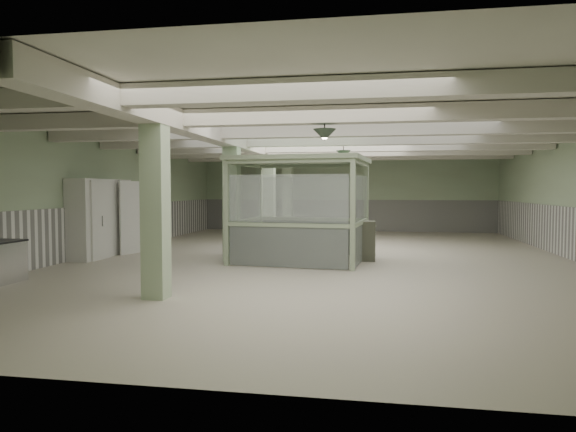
# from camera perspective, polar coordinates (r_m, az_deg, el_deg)

# --- Properties ---
(floor) EXTENTS (20.00, 20.00, 0.00)m
(floor) POSITION_cam_1_polar(r_m,az_deg,el_deg) (15.04, 4.08, -4.70)
(floor) COLOR beige
(floor) RESTS_ON ground
(ceiling) EXTENTS (14.00, 20.00, 0.02)m
(ceiling) POSITION_cam_1_polar(r_m,az_deg,el_deg) (14.98, 4.13, 9.07)
(ceiling) COLOR silver
(ceiling) RESTS_ON wall_back
(wall_back) EXTENTS (14.00, 0.02, 3.60)m
(wall_back) POSITION_cam_1_polar(r_m,az_deg,el_deg) (24.87, 6.44, 2.49)
(wall_back) COLOR #A4BF98
(wall_back) RESTS_ON floor
(wall_front) EXTENTS (14.00, 0.02, 3.60)m
(wall_front) POSITION_cam_1_polar(r_m,az_deg,el_deg) (5.06, -7.43, 0.55)
(wall_front) COLOR #A4BF98
(wall_front) RESTS_ON floor
(wall_left) EXTENTS (0.02, 20.00, 3.60)m
(wall_left) POSITION_cam_1_polar(r_m,az_deg,el_deg) (17.09, -19.96, 2.10)
(wall_left) COLOR #A4BF98
(wall_left) RESTS_ON floor
(wainscot_left) EXTENTS (0.05, 19.90, 1.50)m
(wainscot_left) POSITION_cam_1_polar(r_m,az_deg,el_deg) (17.13, -19.82, -1.41)
(wainscot_left) COLOR white
(wainscot_left) RESTS_ON floor
(wainscot_back) EXTENTS (13.90, 0.05, 1.50)m
(wainscot_back) POSITION_cam_1_polar(r_m,az_deg,el_deg) (24.88, 6.42, 0.07)
(wainscot_back) COLOR white
(wainscot_back) RESTS_ON floor
(girder) EXTENTS (0.45, 19.90, 0.40)m
(girder) POSITION_cam_1_polar(r_m,az_deg,el_deg) (15.42, -5.25, 8.07)
(girder) COLOR beige
(girder) RESTS_ON ceiling
(beam_a) EXTENTS (13.90, 0.35, 0.32)m
(beam_a) POSITION_cam_1_polar(r_m,az_deg,el_deg) (7.61, -1.74, 13.65)
(beam_a) COLOR beige
(beam_a) RESTS_ON ceiling
(beam_b) EXTENTS (13.90, 0.35, 0.32)m
(beam_b) POSITION_cam_1_polar(r_m,az_deg,el_deg) (10.04, 1.20, 11.05)
(beam_b) COLOR beige
(beam_b) RESTS_ON ceiling
(beam_c) EXTENTS (13.90, 0.35, 0.32)m
(beam_c) POSITION_cam_1_polar(r_m,az_deg,el_deg) (12.50, 2.96, 9.46)
(beam_c) COLOR beige
(beam_c) RESTS_ON ceiling
(beam_d) EXTENTS (13.90, 0.35, 0.32)m
(beam_d) POSITION_cam_1_polar(r_m,az_deg,el_deg) (14.97, 4.13, 8.38)
(beam_d) COLOR beige
(beam_d) RESTS_ON ceiling
(beam_e) EXTENTS (13.90, 0.35, 0.32)m
(beam_e) POSITION_cam_1_polar(r_m,az_deg,el_deg) (17.45, 4.96, 7.61)
(beam_e) COLOR beige
(beam_e) RESTS_ON ceiling
(beam_f) EXTENTS (13.90, 0.35, 0.32)m
(beam_f) POSITION_cam_1_polar(r_m,az_deg,el_deg) (19.93, 5.59, 7.03)
(beam_f) COLOR beige
(beam_f) RESTS_ON ceiling
(beam_g) EXTENTS (13.90, 0.35, 0.32)m
(beam_g) POSITION_cam_1_polar(r_m,az_deg,el_deg) (22.42, 6.07, 6.58)
(beam_g) COLOR beige
(beam_g) RESTS_ON ceiling
(column_a) EXTENTS (0.42, 0.42, 3.60)m
(column_a) POSITION_cam_1_polar(r_m,az_deg,el_deg) (9.69, -14.52, 1.64)
(column_a) COLOR #B0C9A2
(column_a) RESTS_ON floor
(column_b) EXTENTS (0.42, 0.42, 3.60)m
(column_b) POSITION_cam_1_polar(r_m,az_deg,el_deg) (14.39, -6.26, 2.13)
(column_b) COLOR #B0C9A2
(column_b) RESTS_ON floor
(column_c) EXTENTS (0.42, 0.42, 3.60)m
(column_c) POSITION_cam_1_polar(r_m,az_deg,el_deg) (19.25, -2.11, 2.36)
(column_c) COLOR #B0C9A2
(column_c) RESTS_ON floor
(column_d) EXTENTS (0.42, 0.42, 3.60)m
(column_d) POSITION_cam_1_polar(r_m,az_deg,el_deg) (23.17, -0.05, 2.47)
(column_d) COLOR #B0C9A2
(column_d) RESTS_ON floor
(pendant_front) EXTENTS (0.44, 0.44, 0.22)m
(pendant_front) POSITION_cam_1_polar(r_m,az_deg,el_deg) (9.93, 4.08, 8.98)
(pendant_front) COLOR #304032
(pendant_front) RESTS_ON ceiling
(pendant_mid) EXTENTS (0.44, 0.44, 0.22)m
(pendant_mid) POSITION_cam_1_polar(r_m,az_deg,el_deg) (15.39, 6.18, 6.84)
(pendant_mid) COLOR #304032
(pendant_mid) RESTS_ON ceiling
(pendant_back) EXTENTS (0.44, 0.44, 0.22)m
(pendant_back) POSITION_cam_1_polar(r_m,az_deg,el_deg) (20.38, 7.10, 5.89)
(pendant_back) COLOR #304032
(pendant_back) RESTS_ON ceiling
(walkin_cooler) EXTENTS (0.97, 2.64, 2.42)m
(walkin_cooler) POSITION_cam_1_polar(r_m,az_deg,el_deg) (16.30, -20.03, -0.00)
(walkin_cooler) COLOR silver
(walkin_cooler) RESTS_ON floor
(guard_booth) EXTENTS (3.85, 3.35, 2.89)m
(guard_booth) POSITION_cam_1_polar(r_m,az_deg,el_deg) (14.33, 1.42, 2.62)
(guard_booth) COLOR #92A483
(guard_booth) RESTS_ON floor
(filing_cabinet) EXTENTS (0.39, 0.53, 1.12)m
(filing_cabinet) POSITION_cam_1_polar(r_m,az_deg,el_deg) (14.61, 8.93, -2.75)
(filing_cabinet) COLOR #505244
(filing_cabinet) RESTS_ON floor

